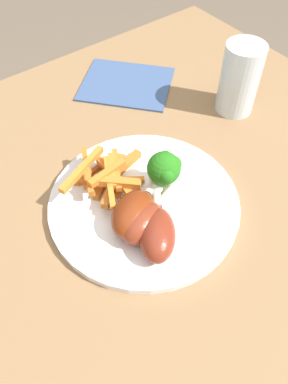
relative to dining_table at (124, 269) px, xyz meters
The scene contains 10 objects.
ground_plane 0.62m from the dining_table, ahead, with size 6.00×6.00×0.00m, color #6B5B4C.
dining_table is the anchor object (origin of this frame).
dinner_plate 0.12m from the dining_table, 21.93° to the left, with size 0.28×0.28×0.01m, color white.
broccoli_floret_front 0.18m from the dining_table, 13.69° to the left, with size 0.05×0.05×0.07m.
carrot_fries_pile 0.16m from the dining_table, 66.15° to the left, with size 0.15×0.13×0.04m.
chicken_drumstick_near 0.14m from the dining_table, 28.51° to the right, with size 0.13×0.07×0.04m.
chicken_drumstick_far 0.14m from the dining_table, ahead, with size 0.12×0.09×0.04m.
chicken_drumstick_extra 0.14m from the dining_table, 52.44° to the right, with size 0.10×0.12×0.04m.
water_glass 0.38m from the dining_table, 17.36° to the left, with size 0.07×0.07×0.13m, color silver.
napkin 0.36m from the dining_table, 53.18° to the left, with size 0.17×0.14×0.00m, color #3D5684.
Camera 1 is at (-0.14, -0.24, 1.17)m, focal length 35.26 mm.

